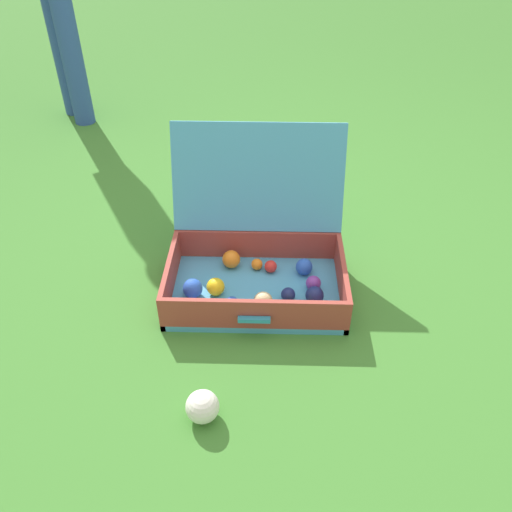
% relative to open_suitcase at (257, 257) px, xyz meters
% --- Properties ---
extents(ground_plane, '(16.00, 16.00, 0.00)m').
position_rel_open_suitcase_xyz_m(ground_plane, '(0.07, -0.01, -0.12)').
color(ground_plane, '#3D7A2D').
extents(open_suitcase, '(0.65, 0.58, 0.54)m').
position_rel_open_suitcase_xyz_m(open_suitcase, '(0.00, 0.00, 0.00)').
color(open_suitcase, '#4799C6').
rests_on(open_suitcase, ground).
extents(stray_ball_on_grass, '(0.10, 0.10, 0.10)m').
position_rel_open_suitcase_xyz_m(stray_ball_on_grass, '(-0.14, -0.62, -0.07)').
color(stray_ball_on_grass, white).
rests_on(stray_ball_on_grass, ground).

